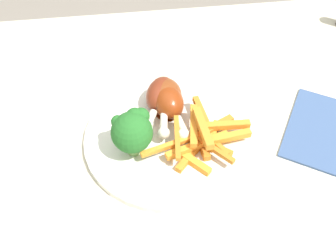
# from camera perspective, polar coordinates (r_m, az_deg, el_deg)

# --- Properties ---
(dining_table) EXTENTS (0.95, 0.77, 0.74)m
(dining_table) POSITION_cam_1_polar(r_m,az_deg,el_deg) (0.68, 1.67, -7.79)
(dining_table) COLOR beige
(dining_table) RESTS_ON ground_plane
(dinner_plate) EXTENTS (0.27, 0.27, 0.01)m
(dinner_plate) POSITION_cam_1_polar(r_m,az_deg,el_deg) (0.57, 0.00, -1.72)
(dinner_plate) COLOR white
(dinner_plate) RESTS_ON dining_table
(broccoli_floret_front) EXTENTS (0.06, 0.06, 0.08)m
(broccoli_floret_front) POSITION_cam_1_polar(r_m,az_deg,el_deg) (0.51, -5.80, -0.73)
(broccoli_floret_front) COLOR #76A254
(broccoli_floret_front) RESTS_ON dinner_plate
(carrot_fries_pile) EXTENTS (0.18, 0.14, 0.05)m
(carrot_fries_pile) POSITION_cam_1_polar(r_m,az_deg,el_deg) (0.55, 5.73, -1.83)
(carrot_fries_pile) COLOR orange
(carrot_fries_pile) RESTS_ON dinner_plate
(chicken_drumstick_near) EXTENTS (0.06, 0.12, 0.05)m
(chicken_drumstick_near) POSITION_cam_1_polar(r_m,az_deg,el_deg) (0.58, 0.13, 3.66)
(chicken_drumstick_near) COLOR #5D1D0A
(chicken_drumstick_near) RESTS_ON dinner_plate
(chicken_drumstick_far) EXTENTS (0.07, 0.13, 0.05)m
(chicken_drumstick_far) POSITION_cam_1_polar(r_m,az_deg,el_deg) (0.59, -0.55, 4.68)
(chicken_drumstick_far) COLOR #59230F
(chicken_drumstick_far) RESTS_ON dinner_plate
(chicken_drumstick_extra) EXTENTS (0.07, 0.12, 0.05)m
(chicken_drumstick_extra) POSITION_cam_1_polar(r_m,az_deg,el_deg) (0.59, -1.29, 4.90)
(chicken_drumstick_extra) COLOR #531A0E
(chicken_drumstick_extra) RESTS_ON dinner_plate
(fork) EXTENTS (0.03, 0.19, 0.00)m
(fork) POSITION_cam_1_polar(r_m,az_deg,el_deg) (0.51, -22.76, -18.18)
(fork) COLOR silver
(fork) RESTS_ON dining_table
(napkin) EXTENTS (0.21, 0.22, 0.00)m
(napkin) POSITION_cam_1_polar(r_m,az_deg,el_deg) (0.64, 25.01, -1.03)
(napkin) COLOR #3D5684
(napkin) RESTS_ON dining_table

